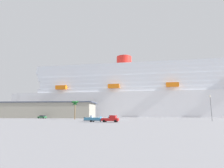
{
  "coord_description": "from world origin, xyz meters",
  "views": [
    {
      "loc": [
        9.54,
        -77.24,
        3.17
      ],
      "look_at": [
        -9.33,
        26.25,
        20.01
      ],
      "focal_mm": 28.42,
      "sensor_mm": 36.0,
      "label": 1
    }
  ],
  "objects_px": {
    "cruise_ship": "(169,95)",
    "parked_car_green_wagon": "(42,117)",
    "small_boat_on_trailer": "(95,119)",
    "parked_car_silver_sedan": "(112,117)",
    "palm_tree": "(75,104)",
    "street_lamp": "(211,105)",
    "pickup_truck": "(111,119)"
  },
  "relations": [
    {
      "from": "pickup_truck",
      "to": "palm_tree",
      "type": "height_order",
      "value": "palm_tree"
    },
    {
      "from": "palm_tree",
      "to": "parked_car_silver_sedan",
      "type": "height_order",
      "value": "palm_tree"
    },
    {
      "from": "cruise_ship",
      "to": "small_boat_on_trailer",
      "type": "bearing_deg",
      "value": -113.55
    },
    {
      "from": "parked_car_green_wagon",
      "to": "pickup_truck",
      "type": "bearing_deg",
      "value": -34.32
    },
    {
      "from": "small_boat_on_trailer",
      "to": "street_lamp",
      "type": "xyz_separation_m",
      "value": [
        39.89,
        11.28,
        4.92
      ]
    },
    {
      "from": "small_boat_on_trailer",
      "to": "parked_car_green_wagon",
      "type": "distance_m",
      "value": 46.24
    },
    {
      "from": "cruise_ship",
      "to": "pickup_truck",
      "type": "height_order",
      "value": "cruise_ship"
    },
    {
      "from": "parked_car_silver_sedan",
      "to": "pickup_truck",
      "type": "bearing_deg",
      "value": -80.09
    },
    {
      "from": "parked_car_silver_sedan",
      "to": "parked_car_green_wagon",
      "type": "distance_m",
      "value": 36.91
    },
    {
      "from": "small_boat_on_trailer",
      "to": "parked_car_green_wagon",
      "type": "height_order",
      "value": "small_boat_on_trailer"
    },
    {
      "from": "cruise_ship",
      "to": "palm_tree",
      "type": "height_order",
      "value": "cruise_ship"
    },
    {
      "from": "cruise_ship",
      "to": "parked_car_green_wagon",
      "type": "height_order",
      "value": "cruise_ship"
    },
    {
      "from": "pickup_truck",
      "to": "parked_car_silver_sedan",
      "type": "height_order",
      "value": "pickup_truck"
    },
    {
      "from": "small_boat_on_trailer",
      "to": "parked_car_silver_sedan",
      "type": "relative_size",
      "value": 1.79
    },
    {
      "from": "street_lamp",
      "to": "cruise_ship",
      "type": "bearing_deg",
      "value": 93.95
    },
    {
      "from": "cruise_ship",
      "to": "street_lamp",
      "type": "relative_size",
      "value": 28.96
    },
    {
      "from": "cruise_ship",
      "to": "street_lamp",
      "type": "distance_m",
      "value": 70.22
    },
    {
      "from": "pickup_truck",
      "to": "parked_car_green_wagon",
      "type": "height_order",
      "value": "pickup_truck"
    },
    {
      "from": "pickup_truck",
      "to": "palm_tree",
      "type": "bearing_deg",
      "value": 136.15
    },
    {
      "from": "cruise_ship",
      "to": "parked_car_green_wagon",
      "type": "bearing_deg",
      "value": -143.9
    },
    {
      "from": "parked_car_green_wagon",
      "to": "street_lamp",
      "type": "bearing_deg",
      "value": -12.52
    },
    {
      "from": "cruise_ship",
      "to": "small_boat_on_trailer",
      "type": "distance_m",
      "value": 89.21
    },
    {
      "from": "pickup_truck",
      "to": "small_boat_on_trailer",
      "type": "height_order",
      "value": "pickup_truck"
    },
    {
      "from": "small_boat_on_trailer",
      "to": "street_lamp",
      "type": "distance_m",
      "value": 41.74
    },
    {
      "from": "parked_car_green_wagon",
      "to": "cruise_ship",
      "type": "bearing_deg",
      "value": 36.1
    },
    {
      "from": "small_boat_on_trailer",
      "to": "parked_car_silver_sedan",
      "type": "height_order",
      "value": "small_boat_on_trailer"
    },
    {
      "from": "parked_car_silver_sedan",
      "to": "parked_car_green_wagon",
      "type": "xyz_separation_m",
      "value": [
        -35.07,
        -11.51,
        0.0
      ]
    },
    {
      "from": "cruise_ship",
      "to": "parked_car_silver_sedan",
      "type": "relative_size",
      "value": 60.14
    },
    {
      "from": "small_boat_on_trailer",
      "to": "palm_tree",
      "type": "bearing_deg",
      "value": 127.87
    },
    {
      "from": "small_boat_on_trailer",
      "to": "parked_car_green_wagon",
      "type": "bearing_deg",
      "value": 142.31
    },
    {
      "from": "small_boat_on_trailer",
      "to": "cruise_ship",
      "type": "bearing_deg",
      "value": 66.45
    },
    {
      "from": "palm_tree",
      "to": "parked_car_green_wagon",
      "type": "height_order",
      "value": "palm_tree"
    }
  ]
}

